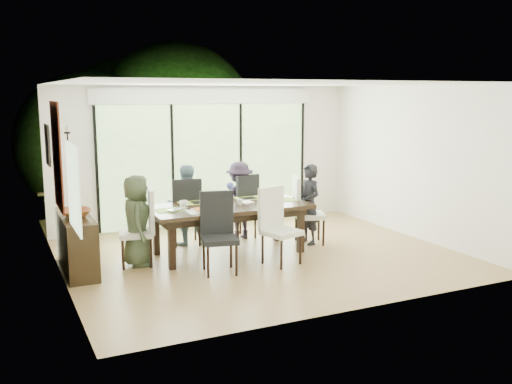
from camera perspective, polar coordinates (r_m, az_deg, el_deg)
name	(u,v)px	position (r m, az deg, el deg)	size (l,w,h in m)	color
floor	(263,257)	(9.10, 0.67, -6.49)	(6.00, 5.00, 0.01)	olive
ceiling	(263,83)	(8.73, 0.71, 10.83)	(6.00, 5.00, 0.01)	white
wall_back	(207,156)	(11.11, -4.96, 3.60)	(6.00, 0.02, 2.70)	white
wall_front	(357,199)	(6.67, 10.12, -0.73)	(6.00, 0.02, 2.70)	white
wall_left	(59,185)	(7.99, -19.14, 0.62)	(0.02, 5.00, 2.70)	beige
wall_right	(416,162)	(10.47, 15.71, 2.88)	(0.02, 5.00, 2.70)	silver
glass_doors	(207,164)	(11.09, -4.88, 2.80)	(4.20, 0.02, 2.30)	#598C3F
blinds_header	(207,96)	(10.99, -4.96, 9.54)	(4.40, 0.06, 0.28)	white
mullion_a	(97,170)	(10.54, -15.63, 2.11)	(0.05, 0.04, 2.30)	black
mullion_b	(173,166)	(10.86, -8.33, 2.59)	(0.05, 0.04, 2.30)	black
mullion_c	(241,162)	(11.34, -1.54, 2.99)	(0.05, 0.04, 2.30)	black
mullion_d	(302,159)	(11.96, 4.63, 3.33)	(0.05, 0.04, 2.30)	black
side_window	(74,188)	(6.79, -17.78, 0.42)	(0.02, 0.90, 1.00)	#8CAD7F
deck	(193,218)	(12.16, -6.32, -2.56)	(6.00, 1.80, 0.10)	#4F3621
rail_top	(181,184)	(12.80, -7.53, 0.77)	(6.00, 0.08, 0.06)	brown
foliage_left	(89,144)	(13.26, -16.40, 4.64)	(3.20, 3.20, 3.20)	#14380F
foliage_mid	(175,124)	(14.31, -8.06, 6.75)	(4.00, 4.00, 4.00)	#14380F
foliage_right	(255,146)	(14.25, -0.10, 4.65)	(2.80, 2.80, 2.80)	#14380F
foliage_far	(129,131)	(14.74, -12.59, 6.00)	(3.60, 3.60, 3.60)	#14380F
table_top	(229,207)	(9.10, -2.75, -1.50)	(2.55, 1.17, 0.06)	black
table_apron	(229,213)	(9.12, -2.75, -2.09)	(2.34, 0.96, 0.11)	black
table_leg_fl	(172,245)	(8.45, -8.42, -5.28)	(0.10, 0.10, 0.73)	black
table_leg_fr	(301,230)	(9.27, 4.49, -3.83)	(0.10, 0.10, 0.73)	black
table_leg_bl	(156,232)	(9.25, -9.97, -3.99)	(0.10, 0.10, 0.73)	black
table_leg_br	(276,220)	(10.01, 2.06, -2.78)	(0.10, 0.10, 0.73)	black
chair_left_end	(136,227)	(8.69, -11.94, -3.47)	(0.49, 0.49, 1.17)	silver
chair_right_end	(310,210)	(9.79, 5.40, -1.80)	(0.49, 0.49, 1.17)	silver
chair_far_left	(185,211)	(9.77, -7.09, -1.86)	(0.49, 0.49, 1.17)	black
chair_far_right	(239,206)	(10.11, -1.70, -1.38)	(0.49, 0.49, 1.17)	black
chair_near_left	(220,233)	(8.17, -3.66, -4.13)	(0.49, 0.49, 1.17)	black
chair_near_right	(282,226)	(8.57, 2.58, -3.44)	(0.49, 0.49, 1.17)	white
person_left_end	(137,220)	(8.67, -11.83, -2.81)	(0.64, 0.40, 1.37)	#3A462F
person_right_end	(309,204)	(9.76, 5.31, -1.23)	(0.64, 0.40, 1.37)	black
person_far_left	(185,205)	(9.73, -7.07, -1.30)	(0.64, 0.40, 1.37)	slate
person_far_right	(240,200)	(10.07, -1.65, -0.84)	(0.64, 0.40, 1.37)	#281E2E
placemat_left	(171,210)	(8.78, -8.49, -1.78)	(0.47, 0.34, 0.01)	#7BB440
placemat_right	(281,200)	(9.49, 2.56, -0.81)	(0.47, 0.34, 0.01)	#6E9E38
placemat_far_l	(194,203)	(9.31, -6.26, -1.07)	(0.47, 0.34, 0.01)	#98BA42
placemat_far_r	(250,198)	(9.67, -0.64, -0.60)	(0.47, 0.34, 0.01)	#96A73B
placemat_paper	(202,211)	(8.62, -5.37, -1.93)	(0.47, 0.34, 0.01)	white
tablet_far_l	(200,202)	(9.29, -5.57, -1.02)	(0.28, 0.19, 0.01)	black
tablet_far_r	(248,198)	(9.60, -0.79, -0.62)	(0.26, 0.18, 0.01)	black
papers	(269,202)	(9.33, 1.34, -0.99)	(0.32, 0.23, 0.00)	white
platter_base	(202,210)	(8.62, -5.37, -1.83)	(0.28, 0.28, 0.03)	white
platter_snacks	(202,209)	(8.62, -5.38, -1.70)	(0.21, 0.21, 0.01)	#C05A16
vase	(230,200)	(9.14, -2.59, -0.83)	(0.09, 0.09, 0.13)	silver
hyacinth_stems	(230,192)	(9.12, -2.59, -0.04)	(0.04, 0.04, 0.17)	#337226
hyacinth_blooms	(230,186)	(9.10, -2.60, 0.62)	(0.12, 0.12, 0.12)	#4450AB
laptop	(179,210)	(8.72, -7.68, -1.78)	(0.35, 0.23, 0.03)	silver
cup_a	(184,204)	(8.99, -7.25, -1.17)	(0.13, 0.13, 0.10)	white
cup_b	(240,202)	(9.05, -1.64, -1.03)	(0.11, 0.11, 0.10)	white
cup_c	(271,197)	(9.50, 1.48, -0.50)	(0.13, 0.13, 0.10)	white
book	(242,203)	(9.23, -1.44, -1.06)	(0.17, 0.24, 0.02)	white
sideboard	(77,243)	(8.69, -17.50, -4.90)	(0.41, 1.47, 0.82)	black
bowl	(76,213)	(8.49, -17.57, -2.02)	(0.44, 0.44, 0.11)	brown
candlestick_base	(72,210)	(8.93, -17.95, -1.69)	(0.09, 0.09, 0.04)	black
candlestick_shaft	(69,171)	(8.84, -18.15, 1.98)	(0.02, 0.02, 1.15)	black
candlestick_pan	(67,133)	(8.78, -18.35, 5.65)	(0.09, 0.09, 0.03)	black
candle	(67,129)	(8.78, -18.37, 6.01)	(0.03, 0.03, 0.09)	silver
tapestry	(57,156)	(8.34, -19.30, 3.41)	(0.02, 1.00, 1.50)	maroon
art_frame	(47,145)	(9.63, -20.14, 4.46)	(0.03, 0.55, 0.65)	black
art_canvas	(49,145)	(9.63, -20.02, 4.46)	(0.01, 0.45, 0.55)	#17484B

